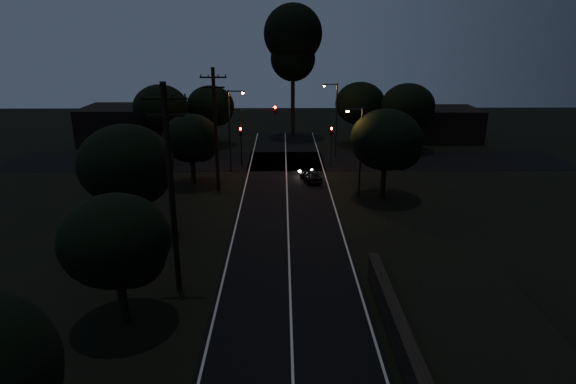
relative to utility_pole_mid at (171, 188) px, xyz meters
name	(u,v)px	position (x,y,z in m)	size (l,w,h in m)	color
road_surface	(287,193)	(6.00, 16.12, -5.73)	(60.00, 70.00, 0.03)	black
utility_pole_mid	(171,188)	(0.00, 0.00, 0.00)	(2.20, 0.30, 11.00)	black
utility_pole_far	(216,129)	(0.00, 17.00, -0.25)	(2.20, 0.30, 10.50)	black
tree_left_b	(119,243)	(-1.82, -3.10, -1.62)	(5.00, 5.00, 6.36)	black
tree_left_c	(129,167)	(-4.28, 6.88, -0.77)	(6.08, 6.08, 7.69)	black
tree_left_d	(193,140)	(-2.32, 18.90, -1.60)	(5.03, 5.03, 6.39)	black
tree_far_nw	(212,107)	(-2.80, 34.89, -1.09)	(5.68, 5.68, 7.19)	black
tree_far_w	(162,109)	(-7.79, 30.88, -0.72)	(6.06, 6.06, 7.72)	black
tree_far_ne	(362,105)	(15.21, 34.88, -0.83)	(6.00, 6.00, 7.59)	black
tree_far_e	(410,107)	(20.22, 31.88, -0.73)	(6.09, 6.09, 7.73)	black
tree_right_a	(389,142)	(14.21, 14.88, -0.93)	(5.83, 5.83, 7.41)	black
tall_pine	(293,42)	(7.00, 40.00, 6.28)	(7.33, 7.33, 16.66)	black
building_left	(126,124)	(-14.00, 37.00, -3.54)	(10.00, 8.00, 4.40)	black
building_right	(441,124)	(26.00, 38.00, -3.74)	(9.00, 7.00, 4.00)	black
signal_left	(241,139)	(1.40, 24.99, -2.90)	(0.28, 0.35, 4.10)	black
signal_right	(331,139)	(10.60, 24.99, -2.90)	(0.28, 0.35, 4.10)	black
signal_mast	(257,125)	(3.09, 24.99, -1.40)	(3.70, 0.35, 6.25)	black
streetlight_a	(231,125)	(0.69, 23.00, -1.10)	(1.66, 0.26, 8.00)	black
streetlight_b	(335,115)	(11.31, 29.00, -1.10)	(1.66, 0.26, 8.00)	black
streetlight_c	(359,147)	(11.83, 15.00, -1.39)	(1.46, 0.26, 7.50)	black
car	(311,175)	(8.25, 19.61, -5.16)	(1.36, 3.37, 1.15)	black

